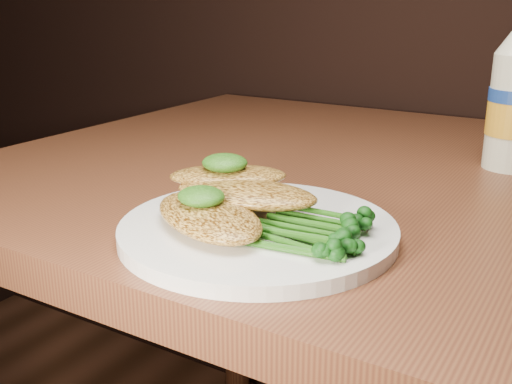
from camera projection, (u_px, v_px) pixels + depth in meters
The scene contains 7 objects.
plate at pixel (258, 230), 0.55m from camera, with size 0.25×0.25×0.01m, color white.
chicken_front at pixel (209, 216), 0.53m from camera, with size 0.14×0.07×0.02m, color gold.
chicken_mid at pixel (246, 193), 0.56m from camera, with size 0.14×0.07×0.02m, color gold.
chicken_back at pixel (228, 176), 0.60m from camera, with size 0.11×0.06×0.02m, color gold.
pesto_front at pixel (201, 196), 0.53m from camera, with size 0.04×0.04×0.02m, color black.
pesto_back at pixel (225, 163), 0.59m from camera, with size 0.04×0.04×0.02m, color black.
broccolini_bundle at pixel (307, 226), 0.51m from camera, with size 0.12×0.10×0.02m, color #215612, non-canonical shape.
Camera 1 is at (0.14, 0.35, 0.96)m, focal length 43.05 mm.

